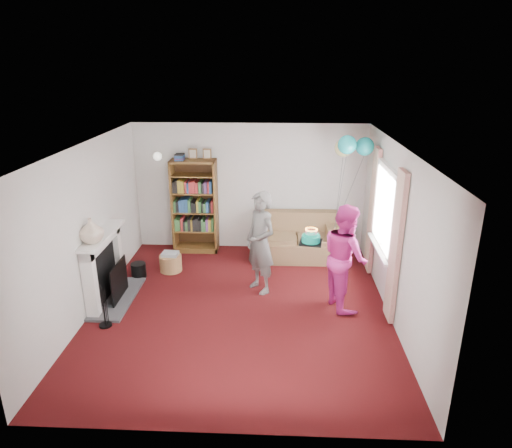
{
  "coord_description": "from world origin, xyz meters",
  "views": [
    {
      "loc": [
        0.53,
        -6.15,
        3.61
      ],
      "look_at": [
        0.22,
        0.6,
        1.17
      ],
      "focal_mm": 32.0,
      "sensor_mm": 36.0,
      "label": 1
    }
  ],
  "objects_px": {
    "bookcase": "(195,207)",
    "sofa": "(297,240)",
    "person_striped": "(260,243)",
    "person_magenta": "(345,257)",
    "birthday_cake": "(311,239)"
  },
  "relations": [
    {
      "from": "person_striped",
      "to": "birthday_cake",
      "type": "height_order",
      "value": "person_striped"
    },
    {
      "from": "sofa",
      "to": "person_striped",
      "type": "bearing_deg",
      "value": -114.86
    },
    {
      "from": "bookcase",
      "to": "sofa",
      "type": "xyz_separation_m",
      "value": [
        1.99,
        -0.23,
        -0.58
      ]
    },
    {
      "from": "bookcase",
      "to": "birthday_cake",
      "type": "relative_size",
      "value": 6.22
    },
    {
      "from": "bookcase",
      "to": "sofa",
      "type": "height_order",
      "value": "bookcase"
    },
    {
      "from": "sofa",
      "to": "birthday_cake",
      "type": "height_order",
      "value": "birthday_cake"
    },
    {
      "from": "sofa",
      "to": "person_magenta",
      "type": "distance_m",
      "value": 2.03
    },
    {
      "from": "person_striped",
      "to": "person_magenta",
      "type": "height_order",
      "value": "person_striped"
    },
    {
      "from": "bookcase",
      "to": "birthday_cake",
      "type": "xyz_separation_m",
      "value": [
        2.11,
        -2.12,
        0.21
      ]
    },
    {
      "from": "birthday_cake",
      "to": "bookcase",
      "type": "bearing_deg",
      "value": 134.9
    },
    {
      "from": "person_striped",
      "to": "person_magenta",
      "type": "relative_size",
      "value": 1.04
    },
    {
      "from": "bookcase",
      "to": "sofa",
      "type": "bearing_deg",
      "value": -6.7
    },
    {
      "from": "sofa",
      "to": "bookcase",
      "type": "bearing_deg",
      "value": 172.63
    },
    {
      "from": "bookcase",
      "to": "person_striped",
      "type": "height_order",
      "value": "bookcase"
    },
    {
      "from": "sofa",
      "to": "birthday_cake",
      "type": "distance_m",
      "value": 2.05
    }
  ]
}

